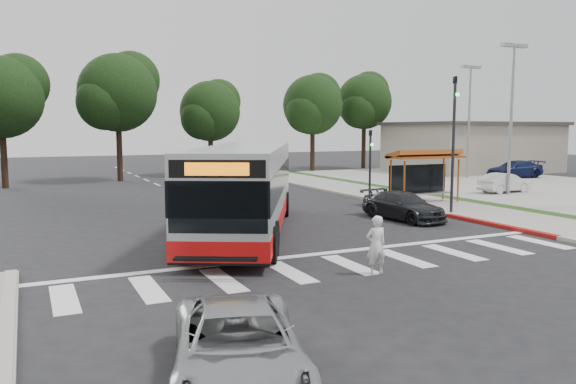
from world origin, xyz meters
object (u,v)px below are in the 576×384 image
pedestrian (376,245)px  transit_bus (245,190)px  silver_suv_south (238,347)px  dark_sedan (403,206)px

pedestrian → transit_bus: bearing=-77.9°
transit_bus → silver_suv_south: 13.23m
transit_bus → dark_sedan: bearing=27.3°
transit_bus → silver_suv_south: size_ratio=2.96×
silver_suv_south → transit_bus: bearing=84.5°
dark_sedan → silver_suv_south: (-12.34, -12.26, -0.01)m
pedestrian → silver_suv_south: bearing=43.6°
transit_bus → dark_sedan: (7.54, -0.02, -1.07)m
dark_sedan → silver_suv_south: dark_sedan is taller
pedestrian → dark_sedan: size_ratio=0.39×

